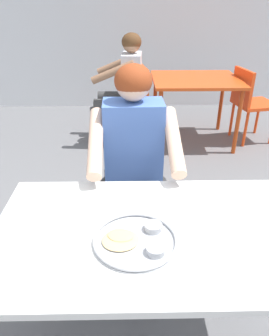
{
  "coord_description": "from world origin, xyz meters",
  "views": [
    {
      "loc": [
        -0.11,
        -1.01,
        1.57
      ],
      "look_at": [
        -0.08,
        0.27,
        0.87
      ],
      "focal_mm": 34.63,
      "sensor_mm": 36.0,
      "label": 1
    }
  ],
  "objects_px": {
    "thali_tray": "(136,240)",
    "patron_background": "(123,80)",
    "chair_red_left": "(135,100)",
    "table_foreground": "(152,243)",
    "chair_red_right": "(250,100)",
    "chair_foreground": "(133,172)",
    "diner_foreground": "(134,157)",
    "table_background_red": "(195,86)"
  },
  "relations": [
    {
      "from": "table_foreground",
      "to": "chair_red_left",
      "type": "relative_size",
      "value": 1.53
    },
    {
      "from": "thali_tray",
      "to": "patron_background",
      "type": "distance_m",
      "value": 2.59
    },
    {
      "from": "table_background_red",
      "to": "chair_red_right",
      "type": "distance_m",
      "value": 0.65
    },
    {
      "from": "chair_foreground",
      "to": "chair_red_left",
      "type": "height_order",
      "value": "chair_foreground"
    },
    {
      "from": "chair_red_right",
      "to": "table_background_red",
      "type": "bearing_deg",
      "value": -179.35
    },
    {
      "from": "diner_foreground",
      "to": "table_background_red",
      "type": "xyz_separation_m",
      "value": [
        0.71,
        1.9,
        -0.09
      ]
    },
    {
      "from": "table_foreground",
      "to": "chair_red_right",
      "type": "distance_m",
      "value": 2.83
    },
    {
      "from": "thali_tray",
      "to": "diner_foreground",
      "type": "distance_m",
      "value": 0.69
    },
    {
      "from": "thali_tray",
      "to": "diner_foreground",
      "type": "xyz_separation_m",
      "value": [
        0.0,
        0.69,
        0.01
      ]
    },
    {
      "from": "table_background_red",
      "to": "thali_tray",
      "type": "bearing_deg",
      "value": -105.4
    },
    {
      "from": "table_foreground",
      "to": "patron_background",
      "type": "height_order",
      "value": "patron_background"
    },
    {
      "from": "diner_foreground",
      "to": "chair_red_left",
      "type": "relative_size",
      "value": 1.46
    },
    {
      "from": "thali_tray",
      "to": "chair_foreground",
      "type": "bearing_deg",
      "value": 90.03
    },
    {
      "from": "table_foreground",
      "to": "table_background_red",
      "type": "relative_size",
      "value": 1.38
    },
    {
      "from": "thali_tray",
      "to": "chair_foreground",
      "type": "relative_size",
      "value": 0.37
    },
    {
      "from": "diner_foreground",
      "to": "table_background_red",
      "type": "distance_m",
      "value": 2.02
    },
    {
      "from": "table_foreground",
      "to": "diner_foreground",
      "type": "height_order",
      "value": "diner_foreground"
    },
    {
      "from": "thali_tray",
      "to": "chair_red_left",
      "type": "relative_size",
      "value": 0.38
    },
    {
      "from": "table_foreground",
      "to": "chair_red_left",
      "type": "xyz_separation_m",
      "value": [
        -0.02,
        2.54,
        -0.16
      ]
    },
    {
      "from": "chair_foreground",
      "to": "patron_background",
      "type": "height_order",
      "value": "patron_background"
    },
    {
      "from": "diner_foreground",
      "to": "table_background_red",
      "type": "height_order",
      "value": "diner_foreground"
    },
    {
      "from": "table_foreground",
      "to": "chair_red_left",
      "type": "height_order",
      "value": "chair_red_left"
    },
    {
      "from": "table_foreground",
      "to": "diner_foreground",
      "type": "xyz_separation_m",
      "value": [
        -0.06,
        0.61,
        0.09
      ]
    },
    {
      "from": "chair_red_right",
      "to": "chair_foreground",
      "type": "bearing_deg",
      "value": -128.67
    },
    {
      "from": "table_foreground",
      "to": "chair_foreground",
      "type": "bearing_deg",
      "value": 94.59
    },
    {
      "from": "chair_red_left",
      "to": "chair_red_right",
      "type": "relative_size",
      "value": 1.02
    },
    {
      "from": "chair_foreground",
      "to": "thali_tray",
      "type": "bearing_deg",
      "value": -89.97
    },
    {
      "from": "thali_tray",
      "to": "table_background_red",
      "type": "xyz_separation_m",
      "value": [
        0.71,
        2.58,
        -0.08
      ]
    },
    {
      "from": "thali_tray",
      "to": "chair_red_left",
      "type": "xyz_separation_m",
      "value": [
        0.05,
        2.61,
        -0.24
      ]
    },
    {
      "from": "thali_tray",
      "to": "chair_red_right",
      "type": "bearing_deg",
      "value": 62.58
    },
    {
      "from": "chair_red_right",
      "to": "diner_foreground",
      "type": "bearing_deg",
      "value": -125.12
    },
    {
      "from": "chair_red_left",
      "to": "chair_foreground",
      "type": "bearing_deg",
      "value": -91.59
    },
    {
      "from": "chair_red_right",
      "to": "patron_background",
      "type": "bearing_deg",
      "value": -179.97
    },
    {
      "from": "table_foreground",
      "to": "thali_tray",
      "type": "height_order",
      "value": "thali_tray"
    },
    {
      "from": "diner_foreground",
      "to": "chair_foreground",
      "type": "bearing_deg",
      "value": 91.24
    },
    {
      "from": "chair_red_left",
      "to": "patron_background",
      "type": "bearing_deg",
      "value": -170.55
    },
    {
      "from": "chair_red_left",
      "to": "patron_background",
      "type": "relative_size",
      "value": 0.71
    },
    {
      "from": "diner_foreground",
      "to": "chair_red_right",
      "type": "xyz_separation_m",
      "value": [
        1.34,
        1.9,
        -0.25
      ]
    },
    {
      "from": "table_background_red",
      "to": "patron_background",
      "type": "height_order",
      "value": "patron_background"
    },
    {
      "from": "patron_background",
      "to": "table_foreground",
      "type": "bearing_deg",
      "value": -86.64
    },
    {
      "from": "chair_red_right",
      "to": "thali_tray",
      "type": "bearing_deg",
      "value": -117.42
    },
    {
      "from": "diner_foreground",
      "to": "table_background_red",
      "type": "relative_size",
      "value": 1.32
    }
  ]
}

